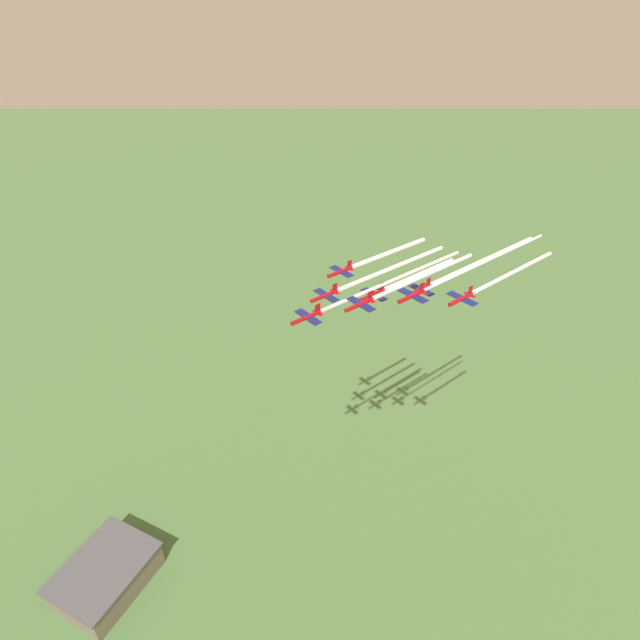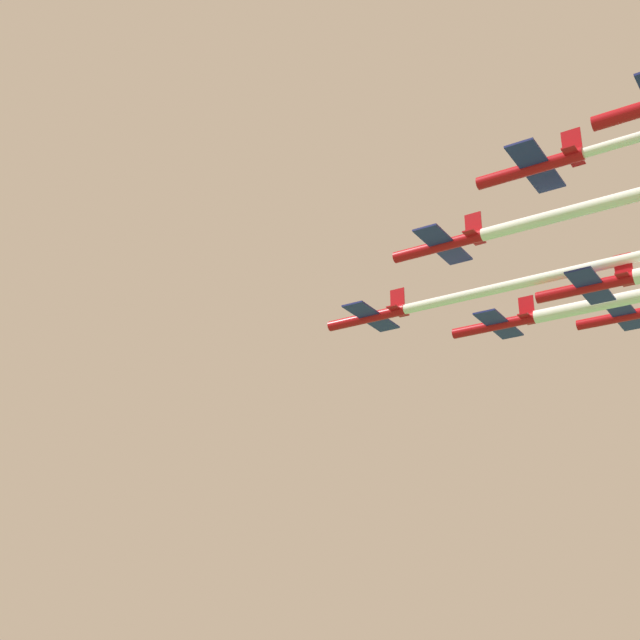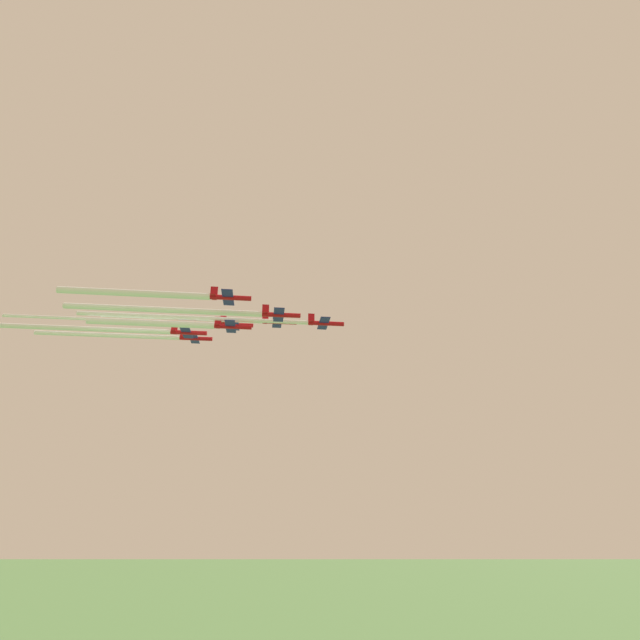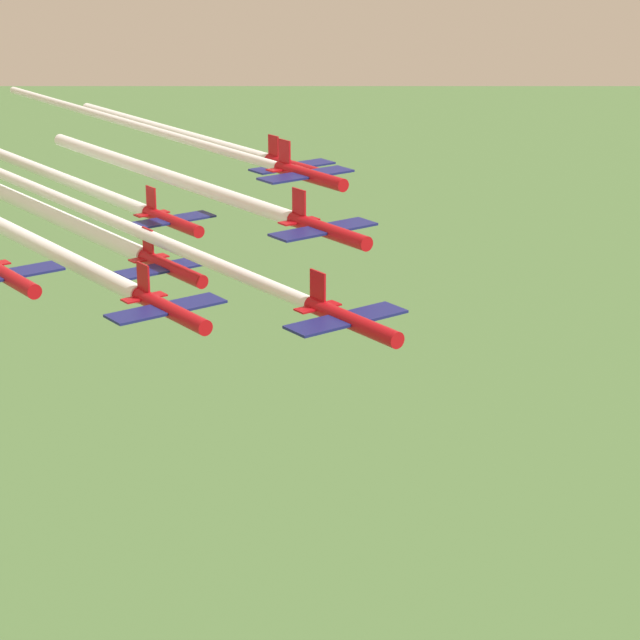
{
  "view_description": "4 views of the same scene",
  "coord_description": "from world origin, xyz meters",
  "px_view_note": "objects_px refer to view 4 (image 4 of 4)",
  "views": [
    {
      "loc": [
        48.85,
        -2.31,
        182.23
      ],
      "look_at": [
        -40.06,
        -46.16,
        118.72
      ],
      "focal_mm": 28.0,
      "sensor_mm": 36.0,
      "label": 1
    },
    {
      "loc": [
        -43.22,
        33.33,
        87.01
      ],
      "look_at": [
        -33.07,
        -45.81,
        119.21
      ],
      "focal_mm": 50.0,
      "sensor_mm": 36.0,
      "label": 2
    },
    {
      "loc": [
        -95.11,
        -141.47,
        77.67
      ],
      "look_at": [
        -40.97,
        -51.67,
        119.3
      ],
      "focal_mm": 28.0,
      "sensor_mm": 36.0,
      "label": 3
    },
    {
      "loc": [
        -4.87,
        -111.55,
        144.51
      ],
      "look_at": [
        -41.53,
        -45.0,
        118.64
      ],
      "focal_mm": 70.0,
      "sensor_mm": 36.0,
      "label": 4
    }
  ],
  "objects_px": {
    "jet_6": "(294,166)",
    "jet_7": "(170,220)",
    "jet_1": "(326,230)",
    "jet_2": "(168,309)",
    "jet_0": "(349,319)",
    "jet_4": "(170,267)",
    "jet_5": "(6,275)",
    "jet_3": "(308,175)"
  },
  "relations": [
    {
      "from": "jet_6",
      "to": "jet_7",
      "type": "height_order",
      "value": "jet_6"
    },
    {
      "from": "jet_1",
      "to": "jet_2",
      "type": "xyz_separation_m",
      "value": [
        -5.25,
        -11.54,
        -3.28
      ]
    },
    {
      "from": "jet_1",
      "to": "jet_2",
      "type": "relative_size",
      "value": 1.0
    },
    {
      "from": "jet_0",
      "to": "jet_2",
      "type": "height_order",
      "value": "jet_0"
    },
    {
      "from": "jet_4",
      "to": "jet_6",
      "type": "height_order",
      "value": "jet_6"
    },
    {
      "from": "jet_2",
      "to": "jet_5",
      "type": "height_order",
      "value": "jet_5"
    },
    {
      "from": "jet_2",
      "to": "jet_6",
      "type": "bearing_deg",
      "value": -139.64
    },
    {
      "from": "jet_5",
      "to": "jet_4",
      "type": "bearing_deg",
      "value": 180.0
    },
    {
      "from": "jet_0",
      "to": "jet_3",
      "type": "height_order",
      "value": "jet_3"
    },
    {
      "from": "jet_0",
      "to": "jet_7",
      "type": "bearing_deg",
      "value": -101.09
    },
    {
      "from": "jet_2",
      "to": "jet_7",
      "type": "bearing_deg",
      "value": -120.47
    },
    {
      "from": "jet_3",
      "to": "jet_4",
      "type": "relative_size",
      "value": 1.0
    },
    {
      "from": "jet_5",
      "to": "jet_2",
      "type": "bearing_deg",
      "value": 120.47
    },
    {
      "from": "jet_2",
      "to": "jet_4",
      "type": "height_order",
      "value": "jet_2"
    },
    {
      "from": "jet_3",
      "to": "jet_1",
      "type": "bearing_deg",
      "value": 59.53
    },
    {
      "from": "jet_1",
      "to": "jet_3",
      "type": "xyz_separation_m",
      "value": [
        -7.18,
        10.24,
        1.18
      ]
    },
    {
      "from": "jet_3",
      "to": "jet_7",
      "type": "height_order",
      "value": "jet_3"
    },
    {
      "from": "jet_0",
      "to": "jet_3",
      "type": "bearing_deg",
      "value": -120.47
    },
    {
      "from": "jet_2",
      "to": "jet_3",
      "type": "bearing_deg",
      "value": -150.46
    },
    {
      "from": "jet_2",
      "to": "jet_7",
      "type": "distance_m",
      "value": 25.01
    },
    {
      "from": "jet_1",
      "to": "jet_6",
      "type": "xyz_separation_m",
      "value": [
        -14.36,
        20.47,
        -0.74
      ]
    },
    {
      "from": "jet_5",
      "to": "jet_7",
      "type": "height_order",
      "value": "jet_5"
    },
    {
      "from": "jet_6",
      "to": "jet_7",
      "type": "distance_m",
      "value": 13.03
    },
    {
      "from": "jet_0",
      "to": "jet_1",
      "type": "xyz_separation_m",
      "value": [
        -7.18,
        10.24,
        2.36
      ]
    },
    {
      "from": "jet_0",
      "to": "jet_5",
      "type": "xyz_separation_m",
      "value": [
        -24.87,
        -2.61,
        -0.13
      ]
    },
    {
      "from": "jet_4",
      "to": "jet_5",
      "type": "bearing_deg",
      "value": -0.0
    },
    {
      "from": "jet_0",
      "to": "jet_2",
      "type": "xyz_separation_m",
      "value": [
        -12.43,
        -1.3,
        -0.93
      ]
    },
    {
      "from": "jet_1",
      "to": "jet_6",
      "type": "height_order",
      "value": "jet_1"
    },
    {
      "from": "jet_6",
      "to": "jet_4",
      "type": "bearing_deg",
      "value": 29.54
    },
    {
      "from": "jet_3",
      "to": "jet_4",
      "type": "height_order",
      "value": "jet_3"
    },
    {
      "from": "jet_5",
      "to": "jet_7",
      "type": "bearing_deg",
      "value": -150.46
    },
    {
      "from": "jet_1",
      "to": "jet_3",
      "type": "relative_size",
      "value": 1.0
    },
    {
      "from": "jet_0",
      "to": "jet_2",
      "type": "relative_size",
      "value": 1.0
    },
    {
      "from": "jet_1",
      "to": "jet_4",
      "type": "distance_m",
      "value": 13.17
    },
    {
      "from": "jet_3",
      "to": "jet_5",
      "type": "distance_m",
      "value": 25.62
    },
    {
      "from": "jet_5",
      "to": "jet_7",
      "type": "distance_m",
      "value": 21.89
    },
    {
      "from": "jet_3",
      "to": "jet_4",
      "type": "xyz_separation_m",
      "value": [
        -5.25,
        -11.54,
        -5.31
      ]
    },
    {
      "from": "jet_2",
      "to": "jet_7",
      "type": "xyz_separation_m",
      "value": [
        -14.36,
        20.47,
        -0.45
      ]
    },
    {
      "from": "jet_1",
      "to": "jet_4",
      "type": "relative_size",
      "value": 1.0
    },
    {
      "from": "jet_2",
      "to": "jet_0",
      "type": "bearing_deg",
      "value": 120.47
    },
    {
      "from": "jet_1",
      "to": "jet_6",
      "type": "relative_size",
      "value": 1.0
    },
    {
      "from": "jet_2",
      "to": "jet_3",
      "type": "distance_m",
      "value": 22.31
    }
  ]
}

